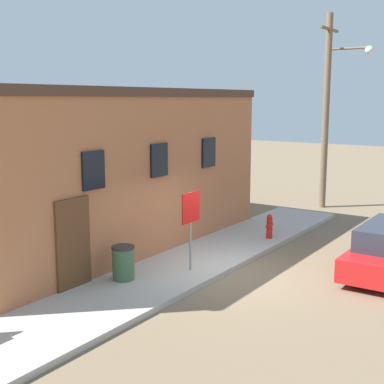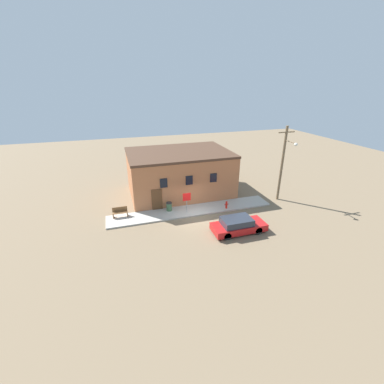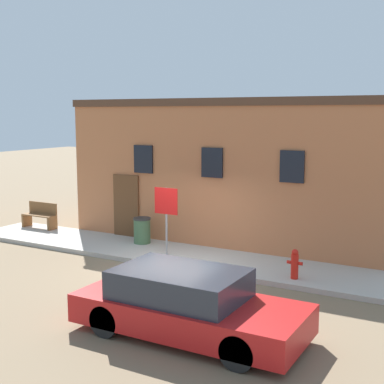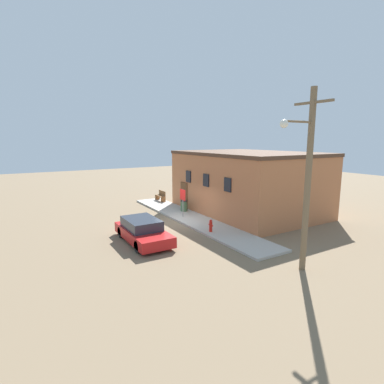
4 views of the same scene
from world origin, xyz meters
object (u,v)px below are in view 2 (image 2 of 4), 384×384
Objects in this scene: trash_bin at (169,206)px; parked_car at (238,225)px; fire_hydrant at (226,205)px; utility_pole at (283,162)px; stop_sign at (187,199)px; bench at (120,212)px.

trash_bin is 6.98m from parked_car.
utility_pole reaches higher than fire_hydrant.
stop_sign is 2.43× the size of trash_bin.
bench is 10.60m from parked_car.
stop_sign is at bearing -31.92° from trash_bin.
fire_hydrant is 0.17× the size of parked_car.
stop_sign is at bearing 126.24° from parked_car.
stop_sign is 0.26× the size of utility_pole.
trash_bin is 0.18× the size of parked_car.
fire_hydrant is at bearing -7.55° from bench.
utility_pole is at bearing -3.35° from trash_bin.
utility_pole is at bearing 1.41° from stop_sign.
fire_hydrant is 4.07m from stop_sign.
parked_car is (3.14, -4.29, -0.92)m from stop_sign.
stop_sign reaches higher than parked_car.
fire_hydrant is at bearing -175.26° from utility_pole.
utility_pole is at bearing 33.04° from parked_car.
parked_car reaches higher than bench.
stop_sign is 0.45× the size of parked_car.
stop_sign is at bearing -178.59° from utility_pole.
fire_hydrant is 0.10× the size of utility_pole.
utility_pole reaches higher than bench.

